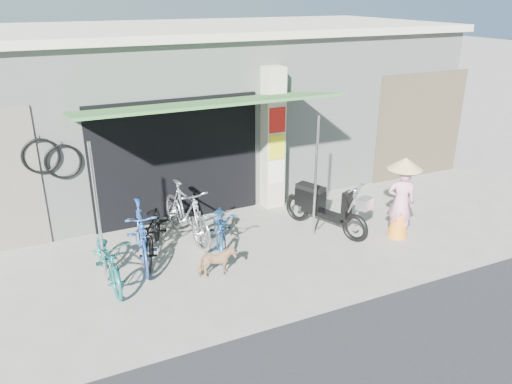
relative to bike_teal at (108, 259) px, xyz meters
name	(u,v)px	position (x,y,z in m)	size (l,w,h in m)	color
ground	(291,263)	(2.93, -0.69, -0.43)	(80.00, 80.00, 0.00)	gray
bicycle_shop	(193,103)	(2.93, 4.40, 1.40)	(12.30, 5.30, 3.66)	#9CA29A
shop_pillar	(272,139)	(3.78, 1.76, 1.07)	(0.42, 0.44, 3.00)	beige
awning	(205,106)	(2.03, 0.94, 2.08)	(4.60, 1.88, 2.72)	#31642D
neighbour_right	(420,126)	(7.93, 1.90, 0.87)	(2.60, 0.06, 2.60)	brown
bike_teal	(108,259)	(0.00, 0.00, 0.00)	(0.57, 1.64, 0.86)	#186C66
bike_blue	(142,234)	(0.63, 0.42, 0.10)	(0.50, 1.78, 1.07)	#224D9F
bike_black	(153,230)	(0.87, 0.60, 0.05)	(0.64, 1.83, 0.96)	black
bike_silver	(186,212)	(1.59, 0.93, 0.13)	(0.52, 1.86, 1.12)	silver
bike_navy	(221,227)	(2.04, 0.30, 0.01)	(0.58, 1.67, 0.88)	#1D4E88
street_dog	(216,263)	(1.61, -0.57, -0.17)	(0.29, 0.63, 0.53)	tan
moped	(323,207)	(4.13, 0.20, 0.06)	(0.92, 1.83, 1.09)	black
nun	(401,198)	(5.29, -0.64, 0.37)	(0.64, 0.64, 1.59)	pink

